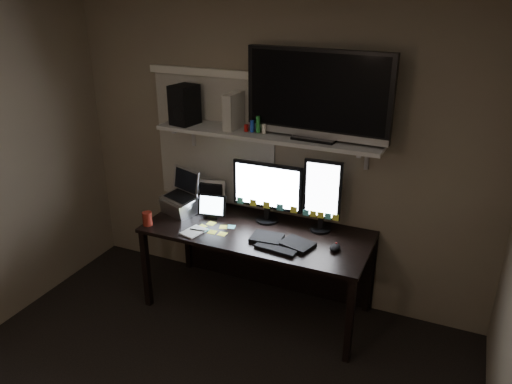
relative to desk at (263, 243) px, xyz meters
The scene contains 18 objects.
back_wall 0.74m from the desk, 90.00° to the left, with size 3.60×3.60×0.00m, color #6E614F.
window_blinds 0.96m from the desk, 156.69° to the left, with size 1.10×0.02×1.10m, color silver.
desk is the anchor object (origin of this frame).
wall_shelf 0.91m from the desk, 90.00° to the left, with size 1.80×0.35×0.03m, color #BAB9B4.
monitor_landscape 0.44m from the desk, 83.37° to the left, with size 0.59×0.06×0.52m, color black.
monitor_portrait 0.67m from the desk, 10.25° to the left, with size 0.30×0.06×0.60m, color black.
keyboard 0.40m from the desk, 42.98° to the right, with size 0.49×0.19×0.03m, color black.
mouse 0.71m from the desk, 15.42° to the right, with size 0.07×0.12×0.04m, color black.
notepad 0.60m from the desk, 141.70° to the right, with size 0.14×0.19×0.01m, color white.
tablet 0.52m from the desk, behind, with size 0.24×0.10×0.21m, color black.
file_sorter 0.62m from the desk, 166.89° to the left, with size 0.20×0.09×0.25m, color black.
laptop 0.81m from the desk, behind, with size 0.31×0.25×0.35m, color #BBBBC0.
cup 0.97m from the desk, 155.40° to the right, with size 0.08×0.08×0.11m, color maroon.
sticky_notes 0.43m from the desk, 146.95° to the right, with size 0.28×0.21×0.00m, color #FDFF45, non-canonical shape.
tv 1.31m from the desk, 10.14° to the left, with size 1.09×0.20×0.65m, color black.
game_console 1.11m from the desk, 163.05° to the left, with size 0.07×0.24×0.28m, color silver.
speaker 1.30m from the desk, behind, with size 0.17×0.21×0.32m, color black.
bottles 0.99m from the desk, 155.69° to the left, with size 0.20×0.04×0.13m, color #A50F0C, non-canonical shape.
Camera 1 is at (1.41, -1.81, 2.55)m, focal length 35.00 mm.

